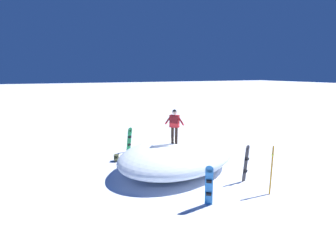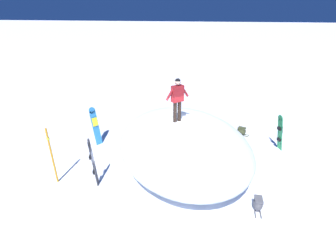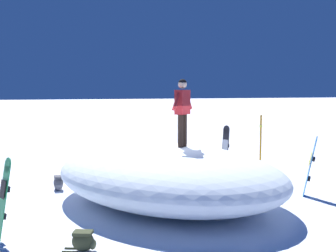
{
  "view_description": "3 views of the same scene",
  "coord_description": "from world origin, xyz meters",
  "views": [
    {
      "loc": [
        11.07,
        -5.54,
        4.87
      ],
      "look_at": [
        -0.36,
        -0.39,
        2.27
      ],
      "focal_mm": 27.55,
      "sensor_mm": 36.0,
      "label": 1
    },
    {
      "loc": [
        -1.06,
        8.42,
        5.4
      ],
      "look_at": [
        0.33,
        0.53,
        1.62
      ],
      "focal_mm": 26.6,
      "sensor_mm": 36.0,
      "label": 2
    },
    {
      "loc": [
        -3.62,
        -9.96,
        2.89
      ],
      "look_at": [
        -0.15,
        0.05,
        1.98
      ],
      "focal_mm": 45.09,
      "sensor_mm": 36.0,
      "label": 3
    }
  ],
  "objects": [
    {
      "name": "trail_marker_pole",
      "position": [
        3.89,
        2.25,
        1.07
      ],
      "size": [
        0.1,
        0.1,
        2.05
      ],
      "color": "orange",
      "rests_on": "ground"
    },
    {
      "name": "snowboard_primary_upright",
      "position": [
        3.71,
        -0.59,
        0.86
      ],
      "size": [
        0.44,
        0.43,
        1.66
      ],
      "color": "#2672BF",
      "rests_on": "ground"
    },
    {
      "name": "snow_mound",
      "position": [
        -0.18,
        0.04,
        0.74
      ],
      "size": [
        7.0,
        8.0,
        1.48
      ],
      "primitive_type": "ellipsoid",
      "rotation": [
        0.0,
        0.0,
        1.96
      ],
      "color": "white",
      "rests_on": "ground"
    },
    {
      "name": "backpack_near",
      "position": [
        -2.64,
        -2.53,
        0.19
      ],
      "size": [
        0.63,
        0.44,
        0.37
      ],
      "color": "#383D23",
      "rests_on": "ground"
    },
    {
      "name": "snowboard_tertiary_upright",
      "position": [
        -4.01,
        -1.38,
        0.82
      ],
      "size": [
        0.38,
        0.38,
        1.59
      ],
      "color": "#1E8C47",
      "rests_on": "ground"
    },
    {
      "name": "backpack_far",
      "position": [
        -2.69,
        2.39,
        0.21
      ],
      "size": [
        0.28,
        0.61,
        0.41
      ],
      "color": "#4C4C51",
      "rests_on": "ground"
    },
    {
      "name": "snowboard_secondary_upright",
      "position": [
        2.53,
        2.14,
        0.91
      ],
      "size": [
        0.23,
        0.3,
        1.75
      ],
      "color": "black",
      "rests_on": "ground"
    },
    {
      "name": "snowboarder_standing",
      "position": [
        0.12,
        -0.27,
        2.48
      ],
      "size": [
        0.8,
        0.75,
        1.67
      ],
      "color": "black",
      "rests_on": "snow_mound"
    },
    {
      "name": "ground",
      "position": [
        0.0,
        0.0,
        0.0
      ],
      "size": [
        240.0,
        240.0,
        0.0
      ],
      "primitive_type": "plane",
      "color": "white"
    }
  ]
}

